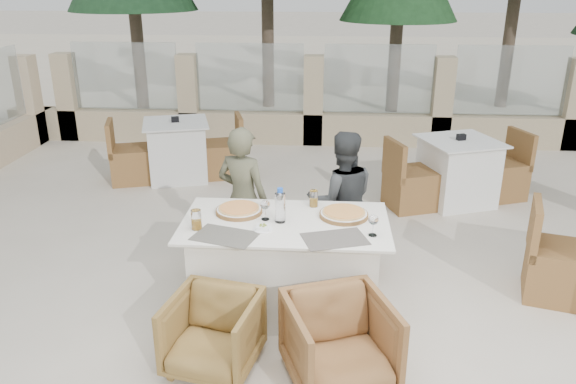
# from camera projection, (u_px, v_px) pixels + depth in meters

# --- Properties ---
(ground) EXTENTS (80.00, 80.00, 0.00)m
(ground) POSITION_uv_depth(u_px,v_px,m) (295.00, 304.00, 4.65)
(ground) COLOR beige
(ground) RESTS_ON ground
(sand_patch) EXTENTS (30.00, 16.00, 0.01)m
(sand_patch) POSITION_uv_depth(u_px,v_px,m) (322.00, 62.00, 17.67)
(sand_patch) COLOR beige
(sand_patch) RESTS_ON ground
(perimeter_wall_far) EXTENTS (10.00, 0.34, 1.60)m
(perimeter_wall_far) POSITION_uv_depth(u_px,v_px,m) (314.00, 94.00, 8.83)
(perimeter_wall_far) COLOR tan
(perimeter_wall_far) RESTS_ON ground
(dining_table) EXTENTS (1.60, 0.90, 0.77)m
(dining_table) POSITION_uv_depth(u_px,v_px,m) (285.00, 266.00, 4.47)
(dining_table) COLOR white
(dining_table) RESTS_ON ground
(placemat_near_left) EXTENTS (0.52, 0.42, 0.00)m
(placemat_near_left) POSITION_uv_depth(u_px,v_px,m) (225.00, 236.00, 4.09)
(placemat_near_left) COLOR #5E5A50
(placemat_near_left) RESTS_ON dining_table
(placemat_near_right) EXTENTS (0.52, 0.42, 0.00)m
(placemat_near_right) POSITION_uv_depth(u_px,v_px,m) (335.00, 239.00, 4.04)
(placemat_near_right) COLOR #5E5851
(placemat_near_right) RESTS_ON dining_table
(pizza_left) EXTENTS (0.44, 0.44, 0.05)m
(pizza_left) POSITION_uv_depth(u_px,v_px,m) (239.00, 210.00, 4.49)
(pizza_left) COLOR #DF5A1E
(pizza_left) RESTS_ON dining_table
(pizza_right) EXTENTS (0.44, 0.44, 0.05)m
(pizza_right) POSITION_uv_depth(u_px,v_px,m) (344.00, 214.00, 4.41)
(pizza_right) COLOR #CB5C1B
(pizza_right) RESTS_ON dining_table
(water_bottle) EXTENTS (0.09, 0.09, 0.28)m
(water_bottle) POSITION_uv_depth(u_px,v_px,m) (280.00, 205.00, 4.28)
(water_bottle) COLOR #A4BCD8
(water_bottle) RESTS_ON dining_table
(wine_glass_centre) EXTENTS (0.08, 0.08, 0.18)m
(wine_glass_centre) POSITION_uv_depth(u_px,v_px,m) (265.00, 209.00, 4.34)
(wine_glass_centre) COLOR silver
(wine_glass_centre) RESTS_ON dining_table
(wine_glass_corner) EXTENTS (0.10, 0.10, 0.18)m
(wine_glass_corner) POSITION_uv_depth(u_px,v_px,m) (373.00, 224.00, 4.07)
(wine_glass_corner) COLOR silver
(wine_glass_corner) RESTS_ON dining_table
(beer_glass_left) EXTENTS (0.10, 0.10, 0.15)m
(beer_glass_left) POSITION_uv_depth(u_px,v_px,m) (196.00, 220.00, 4.18)
(beer_glass_left) COLOR orange
(beer_glass_left) RESTS_ON dining_table
(beer_glass_right) EXTENTS (0.08, 0.08, 0.14)m
(beer_glass_right) POSITION_uv_depth(u_px,v_px,m) (314.00, 199.00, 4.60)
(beer_glass_right) COLOR orange
(beer_glass_right) RESTS_ON dining_table
(olive_dish) EXTENTS (0.15, 0.15, 0.04)m
(olive_dish) POSITION_uv_depth(u_px,v_px,m) (263.00, 227.00, 4.19)
(olive_dish) COLOR white
(olive_dish) RESTS_ON dining_table
(armchair_far_left) EXTENTS (0.63, 0.64, 0.53)m
(armchair_far_left) POSITION_uv_depth(u_px,v_px,m) (252.00, 239.00, 5.20)
(armchair_far_left) COLOR olive
(armchair_far_left) RESTS_ON ground
(armchair_far_right) EXTENTS (0.76, 0.77, 0.54)m
(armchair_far_right) POSITION_uv_depth(u_px,v_px,m) (337.00, 243.00, 5.11)
(armchair_far_right) COLOR brown
(armchair_far_right) RESTS_ON ground
(armchair_near_left) EXTENTS (0.69, 0.71, 0.54)m
(armchair_near_left) POSITION_uv_depth(u_px,v_px,m) (213.00, 333.00, 3.82)
(armchair_near_left) COLOR olive
(armchair_near_left) RESTS_ON ground
(armchair_near_right) EXTENTS (0.84, 0.85, 0.61)m
(armchair_near_right) POSITION_uv_depth(u_px,v_px,m) (340.00, 343.00, 3.66)
(armchair_near_right) COLOR brown
(armchair_near_right) RESTS_ON ground
(diner_left) EXTENTS (0.57, 0.47, 1.34)m
(diner_left) POSITION_uv_depth(u_px,v_px,m) (243.00, 200.00, 5.03)
(diner_left) COLOR #585740
(diner_left) RESTS_ON ground
(diner_right) EXTENTS (0.70, 0.58, 1.30)m
(diner_right) POSITION_uv_depth(u_px,v_px,m) (342.00, 201.00, 5.05)
(diner_right) COLOR #36393B
(diner_right) RESTS_ON ground
(bg_table_a) EXTENTS (1.80, 1.24, 0.77)m
(bg_table_a) POSITION_uv_depth(u_px,v_px,m) (177.00, 150.00, 7.41)
(bg_table_a) COLOR silver
(bg_table_a) RESTS_ON ground
(bg_table_b) EXTENTS (1.82, 1.33, 0.77)m
(bg_table_b) POSITION_uv_depth(u_px,v_px,m) (457.00, 172.00, 6.62)
(bg_table_b) COLOR white
(bg_table_b) RESTS_ON ground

